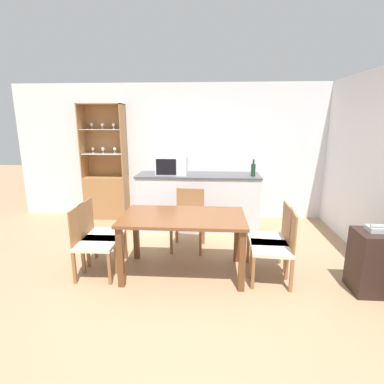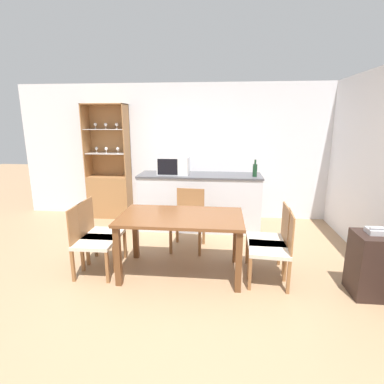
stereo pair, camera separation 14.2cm
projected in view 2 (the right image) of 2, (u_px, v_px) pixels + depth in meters
name	position (u px, v px, depth m)	size (l,w,h in m)	color
ground_plane	(171.00, 283.00, 3.53)	(18.00, 18.00, 0.00)	#A37F5B
wall_back	(193.00, 152.00, 5.78)	(6.80, 0.06, 2.55)	silver
kitchen_counter	(200.00, 202.00, 5.24)	(2.10, 0.63, 0.97)	silver
display_cabinet	(110.00, 187.00, 5.89)	(0.80, 0.39, 2.17)	#A37042
dining_table	(181.00, 224.00, 3.64)	(1.49, 0.85, 0.75)	brown
dining_chair_side_right_near	(273.00, 248.00, 3.46)	(0.49, 0.49, 0.88)	beige
dining_chair_head_far	(188.00, 220.00, 4.44)	(0.49, 0.49, 0.88)	beige
dining_chair_side_right_far	(270.00, 239.00, 3.71)	(0.47, 0.47, 0.88)	beige
dining_chair_side_left_far	(100.00, 233.00, 3.92)	(0.46, 0.46, 0.88)	beige
dining_chair_side_left_near	(92.00, 240.00, 3.67)	(0.47, 0.47, 0.88)	beige
microwave	(173.00, 165.00, 5.11)	(0.52, 0.34, 0.30)	silver
wine_bottle	(255.00, 170.00, 4.90)	(0.07, 0.07, 0.28)	#193D23
side_cabinet	(379.00, 265.00, 3.23)	(0.54, 0.40, 0.71)	black
telephone	(377.00, 231.00, 3.17)	(0.19, 0.16, 0.09)	#B7B7BC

